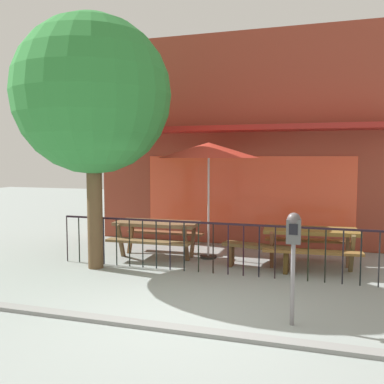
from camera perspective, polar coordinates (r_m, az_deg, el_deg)
The scene contains 10 objects.
ground at distance 6.09m, azimuth -0.91°, elevation -16.22°, with size 40.00×40.00×0.00m, color gray.
pub_storefront at distance 10.64m, azimuth 7.64°, elevation 6.97°, with size 7.84×1.38×5.22m.
patio_fence_front at distance 7.88m, azimuth 3.90°, elevation -6.36°, with size 6.61×0.04×0.97m.
picnic_table_left at distance 9.24m, azimuth -4.76°, elevation -5.03°, with size 1.83×1.40×0.79m.
picnic_table_right at distance 8.63m, azimuth 15.74°, elevation -5.89°, with size 1.91×1.51×0.79m.
patio_umbrella at distance 8.98m, azimuth 2.27°, elevation 5.60°, with size 2.15×2.15×2.49m.
patio_bench at distance 8.37m, azimuth 8.89°, elevation -7.92°, with size 1.44×0.58×0.48m.
parking_meter_near at distance 5.57m, azimuth 13.58°, elevation -6.17°, with size 0.18×0.17×1.47m.
street_tree at distance 8.45m, azimuth -13.30°, elevation 12.52°, with size 3.01×3.01×4.86m.
curb_edge at distance 5.60m, azimuth -2.79°, elevation -18.18°, with size 10.97×0.20×0.11m, color gray.
Camera 1 is at (1.76, -5.40, 2.18)m, focal length 39.40 mm.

